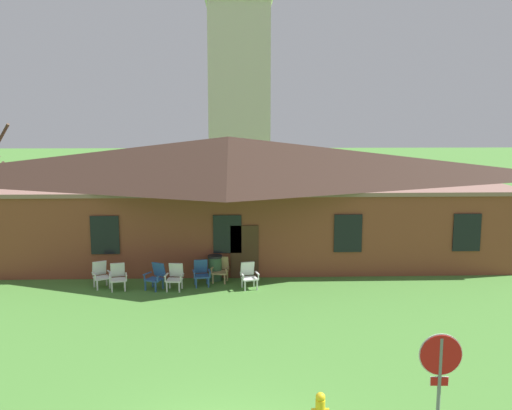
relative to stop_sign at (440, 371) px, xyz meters
name	(u,v)px	position (x,y,z in m)	size (l,w,h in m)	color
brick_building	(229,192)	(-4.09, 17.08, 1.02)	(24.53, 10.40, 5.34)	brown
dome_tower	(239,73)	(-3.47, 37.38, 7.96)	(5.18, 5.18, 20.96)	beige
stop_sign	(440,371)	(0.00, 0.00, 0.00)	(0.81, 0.08, 2.41)	slate
lawn_chair_by_porch	(101,274)	(-8.79, 11.02, -1.20)	(0.82, 0.85, 0.96)	white
lawn_chair_near_door	(118,276)	(-8.10, 10.73, -1.20)	(0.73, 0.77, 0.96)	silver
lawn_chair_left_end	(156,276)	(-6.70, 10.73, -1.20)	(0.82, 0.86, 0.96)	#2D5693
lawn_chair_middle	(175,276)	(-6.00, 10.64, -1.20)	(0.69, 0.73, 0.96)	silver
lawn_chair_right_end	(201,272)	(-5.07, 11.13, -1.20)	(0.71, 0.75, 0.96)	#2D5693
lawn_chair_far_side	(221,269)	(-4.35, 11.60, -1.20)	(0.72, 0.77, 0.96)	tan
lawn_chair_under_eave	(249,275)	(-3.30, 10.74, -1.20)	(0.73, 0.78, 0.96)	white
trash_bin	(215,268)	(-4.57, 11.78, -1.20)	(0.56, 0.56, 0.98)	#335638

